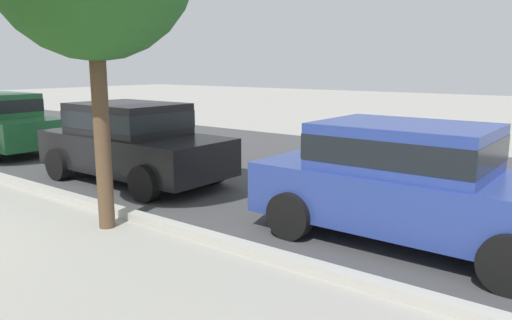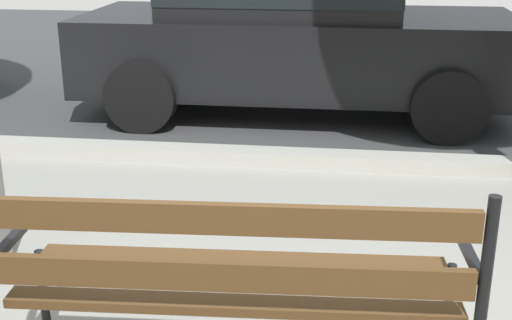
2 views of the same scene
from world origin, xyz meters
The scene contains 4 objects.
street_surface centered at (0.00, 7.50, 0.00)m, with size 60.00×9.00×0.01m, color #424244.
curb_stone centered at (0.00, 2.90, 0.06)m, with size 60.00×0.20×0.12m, color #B2AFA8.
parked_car_black centered at (-0.33, 4.50, 0.84)m, with size 4.10×1.93×1.56m.
parked_car_blue centered at (5.28, 4.50, 0.84)m, with size 4.10×1.93×1.56m.
Camera 1 is at (7.47, -1.58, 2.28)m, focal length 34.45 mm.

